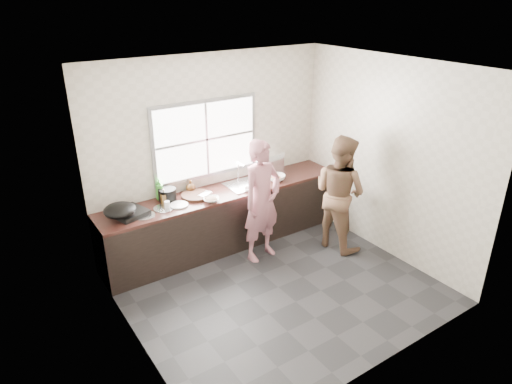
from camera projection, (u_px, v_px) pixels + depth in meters
floor at (278, 287)px, 5.75m from camera, size 3.60×3.20×0.01m
ceiling at (283, 68)px, 4.64m from camera, size 3.60×3.20×0.01m
wall_back at (212, 151)px, 6.41m from camera, size 3.60×0.01×2.70m
wall_left at (127, 232)px, 4.27m from camera, size 0.01×3.20×2.70m
wall_right at (388, 159)px, 6.12m from camera, size 0.01×3.20×2.70m
wall_front at (391, 250)px, 3.98m from camera, size 3.60×0.01×2.70m
cabinet at (225, 219)px, 6.56m from camera, size 3.60×0.62×0.82m
countertop at (225, 192)px, 6.38m from camera, size 3.60×0.64×0.04m
sink at (246, 185)px, 6.55m from camera, size 0.55×0.45×0.02m
faucet at (238, 171)px, 6.64m from camera, size 0.02×0.02×0.30m
window_frame at (206, 139)px, 6.27m from camera, size 1.60×0.05×1.10m
window_glazing at (207, 140)px, 6.25m from camera, size 1.50×0.01×1.00m
woman at (262, 205)px, 6.11m from camera, size 0.63×0.47×1.58m
person_side at (339, 193)px, 6.38m from camera, size 0.73×0.89×1.66m
cutting_board at (196, 195)px, 6.17m from camera, size 0.42×0.42×0.04m
cleaver at (205, 194)px, 6.17m from camera, size 0.22×0.17×0.01m
bowl_mince at (211, 200)px, 6.04m from camera, size 0.28×0.28×0.05m
bowl_crabs at (276, 178)px, 6.70m from camera, size 0.27×0.27×0.07m
bowl_held at (249, 189)px, 6.35m from camera, size 0.21×0.21×0.05m
black_pot at (167, 195)px, 6.04m from camera, size 0.26×0.26×0.17m
plate_food at (179, 205)px, 5.93m from camera, size 0.30×0.30×0.02m
bottle_green at (160, 189)px, 6.05m from camera, size 0.12×0.12×0.29m
bottle_brown_tall at (164, 197)px, 5.96m from camera, size 0.09×0.09×0.18m
bottle_brown_short at (191, 186)px, 6.31m from camera, size 0.14×0.14×0.16m
glass_jar at (167, 205)px, 5.83m from camera, size 0.09×0.09×0.10m
burner at (129, 213)px, 5.67m from camera, size 0.48×0.48×0.06m
wok at (120, 210)px, 5.51m from camera, size 0.48×0.48×0.15m
dish_rack at (268, 163)px, 6.94m from camera, size 0.45×0.34×0.32m
pot_lid_left at (144, 216)px, 5.65m from camera, size 0.36×0.36×0.01m
pot_lid_right at (164, 208)px, 5.84m from camera, size 0.33×0.33×0.01m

